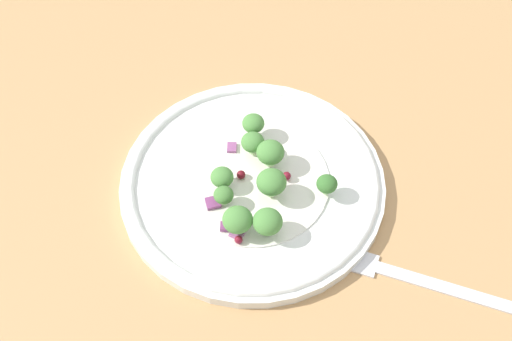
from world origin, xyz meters
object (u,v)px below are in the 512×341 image
(plate, at_px, (256,181))
(broccoli_floret_0, at_px, (268,222))
(broccoli_floret_2, at_px, (327,184))
(broccoli_floret_1, at_px, (220,174))
(fork, at_px, (425,281))

(plate, relative_size, broccoli_floret_0, 9.33)
(broccoli_floret_0, bearing_deg, broccoli_floret_2, -170.85)
(broccoli_floret_1, height_order, fork, broccoli_floret_1)
(broccoli_floret_0, height_order, broccoli_floret_1, broccoli_floret_0)
(plate, xyz_separation_m, broccoli_floret_0, (0.02, 0.06, 0.02))
(broccoli_floret_0, bearing_deg, fork, 134.31)
(broccoli_floret_1, bearing_deg, plate, 160.01)
(fork, bearing_deg, plate, -63.20)
(plate, height_order, broccoli_floret_0, broccoli_floret_0)
(fork, bearing_deg, broccoli_floret_0, -45.69)
(broccoli_floret_2, bearing_deg, plate, -43.50)
(plate, distance_m, fork, 0.19)
(broccoli_floret_0, xyz_separation_m, fork, (-0.11, 0.11, -0.03))
(broccoli_floret_0, relative_size, broccoli_floret_1, 1.24)
(broccoli_floret_2, height_order, fork, broccoli_floret_2)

